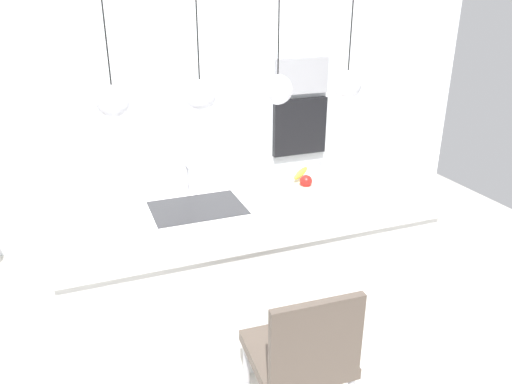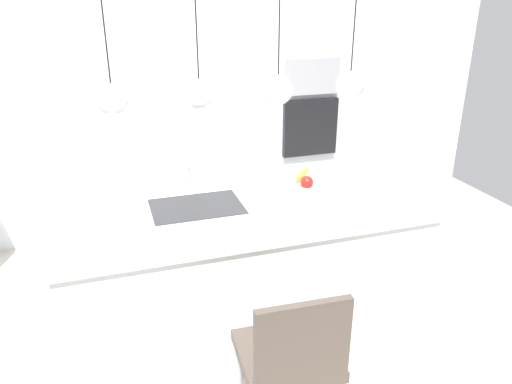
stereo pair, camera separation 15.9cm
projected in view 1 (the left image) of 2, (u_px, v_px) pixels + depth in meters
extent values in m
plane|color=#BCB7AD|center=(243.00, 319.00, 3.45)|extent=(6.60, 6.60, 0.00)
cube|color=white|center=(180.00, 93.00, 4.38)|extent=(6.00, 0.10, 2.60)
cube|color=white|center=(242.00, 267.00, 3.29)|extent=(2.25, 1.03, 0.85)
cube|color=white|center=(241.00, 206.00, 3.12)|extent=(2.31, 1.09, 0.06)
cube|color=#2D2D30|center=(197.00, 209.00, 3.02)|extent=(0.56, 0.40, 0.02)
cylinder|color=silver|center=(187.00, 179.00, 3.18)|extent=(0.02, 0.02, 0.22)
cylinder|color=silver|center=(189.00, 168.00, 3.07)|extent=(0.02, 0.16, 0.02)
cylinder|color=beige|center=(304.00, 187.00, 3.26)|extent=(0.28, 0.28, 0.06)
sphere|color=red|center=(306.00, 181.00, 3.19)|extent=(0.08, 0.08, 0.08)
ellipsoid|color=yellow|center=(301.00, 173.00, 3.27)|extent=(0.17, 0.15, 0.07)
cube|color=#9E9EA3|center=(301.00, 76.00, 4.67)|extent=(0.54, 0.08, 0.34)
cube|color=black|center=(299.00, 127.00, 4.86)|extent=(0.56, 0.08, 0.56)
cube|color=brown|center=(297.00, 353.00, 2.46)|extent=(0.49, 0.48, 0.06)
cube|color=brown|center=(317.00, 341.00, 2.18)|extent=(0.45, 0.06, 0.42)
cylinder|color=#B2B2B7|center=(315.00, 357.00, 2.79)|extent=(0.04, 0.04, 0.43)
cylinder|color=#B2B2B7|center=(246.00, 373.00, 2.67)|extent=(0.04, 0.04, 0.43)
sphere|color=silver|center=(113.00, 102.00, 2.61)|extent=(0.18, 0.18, 0.18)
cylinder|color=black|center=(104.00, 25.00, 2.46)|extent=(0.01, 0.01, 0.60)
sphere|color=silver|center=(200.00, 95.00, 2.77)|extent=(0.18, 0.18, 0.18)
cylinder|color=black|center=(197.00, 23.00, 2.62)|extent=(0.01, 0.01, 0.60)
sphere|color=silver|center=(278.00, 90.00, 2.92)|extent=(0.18, 0.18, 0.18)
cylinder|color=black|center=(279.00, 21.00, 2.78)|extent=(0.01, 0.01, 0.60)
sphere|color=silver|center=(347.00, 85.00, 3.08)|extent=(0.18, 0.18, 0.18)
cylinder|color=black|center=(352.00, 19.00, 2.94)|extent=(0.01, 0.01, 0.60)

